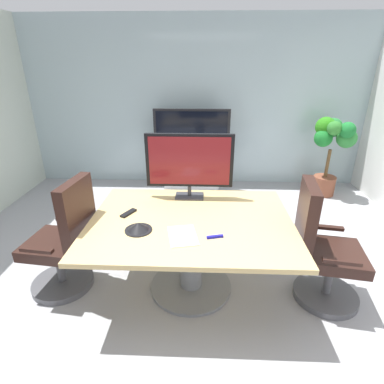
# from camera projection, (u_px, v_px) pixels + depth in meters

# --- Properties ---
(ground_plane) EXTENTS (6.82, 6.82, 0.00)m
(ground_plane) POSITION_uv_depth(u_px,v_px,m) (186.00, 293.00, 2.79)
(ground_plane) COLOR #99999E
(wall_back_glass_partition) EXTENTS (5.60, 0.10, 2.65)m
(wall_back_glass_partition) POSITION_uv_depth(u_px,v_px,m) (196.00, 104.00, 4.93)
(wall_back_glass_partition) COLOR #9EB2B7
(wall_back_glass_partition) RESTS_ON ground
(conference_table) EXTENTS (1.73, 1.30, 0.73)m
(conference_table) POSITION_uv_depth(u_px,v_px,m) (191.00, 238.00, 2.65)
(conference_table) COLOR tan
(conference_table) RESTS_ON ground
(office_chair_left) EXTENTS (0.62, 0.60, 1.09)m
(office_chair_left) POSITION_uv_depth(u_px,v_px,m) (65.00, 246.00, 2.69)
(office_chair_left) COLOR #4C4C51
(office_chair_left) RESTS_ON ground
(office_chair_right) EXTENTS (0.63, 0.61, 1.09)m
(office_chair_right) POSITION_uv_depth(u_px,v_px,m) (322.00, 254.00, 2.57)
(office_chair_right) COLOR #4C4C51
(office_chair_right) RESTS_ON ground
(tv_monitor) EXTENTS (0.84, 0.18, 0.64)m
(tv_monitor) POSITION_uv_depth(u_px,v_px,m) (189.00, 162.00, 2.87)
(tv_monitor) COLOR #333338
(tv_monitor) RESTS_ON conference_table
(wall_display_unit) EXTENTS (1.20, 0.36, 1.31)m
(wall_display_unit) POSITION_uv_depth(u_px,v_px,m) (192.00, 162.00, 4.96)
(wall_display_unit) COLOR #B7BABC
(wall_display_unit) RESTS_ON ground
(potted_plant) EXTENTS (0.60, 0.63, 1.22)m
(potted_plant) POSITION_uv_depth(u_px,v_px,m) (332.00, 145.00, 4.58)
(potted_plant) COLOR brown
(potted_plant) RESTS_ON ground
(conference_phone) EXTENTS (0.22, 0.22, 0.07)m
(conference_phone) POSITION_uv_depth(u_px,v_px,m) (138.00, 227.00, 2.40)
(conference_phone) COLOR black
(conference_phone) RESTS_ON conference_table
(remote_control) EXTENTS (0.13, 0.17, 0.02)m
(remote_control) POSITION_uv_depth(u_px,v_px,m) (128.00, 213.00, 2.67)
(remote_control) COLOR black
(remote_control) RESTS_ON conference_table
(whiteboard_marker) EXTENTS (0.13, 0.05, 0.02)m
(whiteboard_marker) POSITION_uv_depth(u_px,v_px,m) (215.00, 237.00, 2.31)
(whiteboard_marker) COLOR #1919A5
(whiteboard_marker) RESTS_ON conference_table
(paper_notepad) EXTENTS (0.27, 0.34, 0.01)m
(paper_notepad) POSITION_uv_depth(u_px,v_px,m) (183.00, 236.00, 2.33)
(paper_notepad) COLOR white
(paper_notepad) RESTS_ON conference_table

